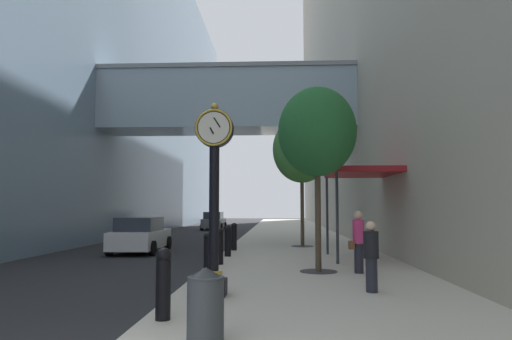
% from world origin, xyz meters
% --- Properties ---
extents(ground_plane, '(110.00, 110.00, 0.00)m').
position_xyz_m(ground_plane, '(0.00, 27.00, 0.00)').
color(ground_plane, '#262628').
rests_on(ground_plane, ground).
extents(sidewalk_right, '(6.65, 80.00, 0.14)m').
position_xyz_m(sidewalk_right, '(3.33, 30.00, 0.07)').
color(sidewalk_right, beige).
rests_on(sidewalk_right, ground).
extents(building_block_left, '(23.71, 80.00, 27.54)m').
position_xyz_m(building_block_left, '(-12.16, 29.93, 13.72)').
color(building_block_left, '#758EA8').
rests_on(building_block_left, ground).
extents(street_clock, '(0.84, 0.55, 4.21)m').
position_xyz_m(street_clock, '(0.93, 5.61, 2.44)').
color(street_clock, black).
rests_on(street_clock, sidewalk_right).
extents(bollard_nearest, '(0.27, 0.27, 1.21)m').
position_xyz_m(bollard_nearest, '(0.38, 3.43, 0.77)').
color(bollard_nearest, black).
rests_on(bollard_nearest, sidewalk_right).
extents(bollard_third, '(0.27, 0.27, 1.21)m').
position_xyz_m(bollard_third, '(0.38, 8.51, 0.77)').
color(bollard_third, black).
rests_on(bollard_third, sidewalk_right).
extents(bollard_fourth, '(0.27, 0.27, 1.21)m').
position_xyz_m(bollard_fourth, '(0.38, 11.06, 0.77)').
color(bollard_fourth, black).
rests_on(bollard_fourth, sidewalk_right).
extents(bollard_fifth, '(0.27, 0.27, 1.21)m').
position_xyz_m(bollard_fifth, '(0.38, 13.60, 0.77)').
color(bollard_fifth, black).
rests_on(bollard_fifth, sidewalk_right).
extents(bollard_sixth, '(0.27, 0.27, 1.21)m').
position_xyz_m(bollard_sixth, '(0.38, 16.15, 0.77)').
color(bollard_sixth, black).
rests_on(bollard_sixth, sidewalk_right).
extents(street_tree_near, '(2.35, 2.35, 5.53)m').
position_xyz_m(street_tree_near, '(3.52, 9.44, 4.29)').
color(street_tree_near, '#333335').
rests_on(street_tree_near, sidewalk_right).
extents(street_tree_mid_near, '(2.87, 2.87, 6.40)m').
position_xyz_m(street_tree_mid_near, '(3.52, 18.31, 4.87)').
color(street_tree_mid_near, '#333335').
rests_on(street_tree_mid_near, sidewalk_right).
extents(trash_bin, '(0.53, 0.53, 1.05)m').
position_xyz_m(trash_bin, '(1.31, 2.11, 0.68)').
color(trash_bin, '#383D42').
rests_on(trash_bin, sidewalk_right).
extents(pedestrian_walking, '(0.51, 0.42, 1.80)m').
position_xyz_m(pedestrian_walking, '(4.65, 9.19, 1.10)').
color(pedestrian_walking, '#23232D').
rests_on(pedestrian_walking, sidewalk_right).
extents(pedestrian_by_clock, '(0.43, 0.43, 1.58)m').
position_xyz_m(pedestrian_by_clock, '(4.42, 6.17, 0.97)').
color(pedestrian_by_clock, '#23232D').
rests_on(pedestrian_by_clock, sidewalk_right).
extents(storefront_awning, '(2.40, 3.60, 3.30)m').
position_xyz_m(storefront_awning, '(5.41, 12.99, 3.28)').
color(storefront_awning, maroon).
rests_on(storefront_awning, sidewalk_right).
extents(car_white_near, '(2.12, 4.41, 1.59)m').
position_xyz_m(car_white_near, '(-3.88, 16.35, 0.78)').
color(car_white_near, silver).
rests_on(car_white_near, ground).
extents(car_grey_mid, '(1.95, 4.33, 1.62)m').
position_xyz_m(car_grey_mid, '(-3.52, 37.71, 0.79)').
color(car_grey_mid, slate).
rests_on(car_grey_mid, ground).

